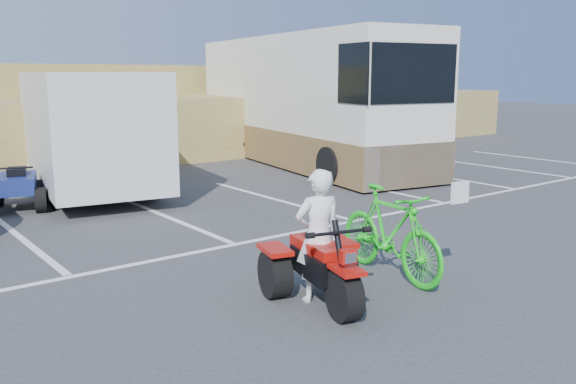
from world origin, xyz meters
TOP-DOWN VIEW (x-y plane):
  - ground at (0.00, 0.00)m, footprint 100.00×100.00m
  - parking_stripes at (0.87, 4.07)m, footprint 28.00×5.16m
  - grass_embankment at (0.00, 15.48)m, footprint 40.00×8.50m
  - red_trike_atv at (-0.57, -0.48)m, footprint 1.57×1.86m
  - rider at (-0.53, -0.34)m, footprint 0.68×0.54m
  - green_dirt_bike at (0.84, -0.24)m, footprint 0.83×2.14m
  - cargo_trailer at (-0.22, 8.36)m, footprint 3.35×6.30m
  - rv_motorhome at (6.89, 9.12)m, footprint 4.59×10.99m
  - quad_atv_blue at (-2.12, 7.41)m, footprint 1.50×1.75m
  - quad_atv_green at (-0.12, 7.85)m, footprint 1.56×1.74m

SIDE VIEW (x-z plane):
  - ground at x=0.00m, z-range 0.00..0.00m
  - red_trike_atv at x=-0.57m, z-range -0.52..0.52m
  - quad_atv_blue at x=-2.12m, z-range -0.49..0.49m
  - quad_atv_green at x=-0.12m, z-range -0.47..0.47m
  - parking_stripes at x=0.87m, z-range 0.00..0.01m
  - green_dirt_bike at x=0.84m, z-range 0.00..1.25m
  - rider at x=-0.53m, z-range 0.00..1.65m
  - grass_embankment at x=0.00m, z-range -0.13..2.97m
  - cargo_trailer at x=-0.22m, z-range 0.11..2.91m
  - rv_motorhome at x=6.89m, z-range -0.25..3.59m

